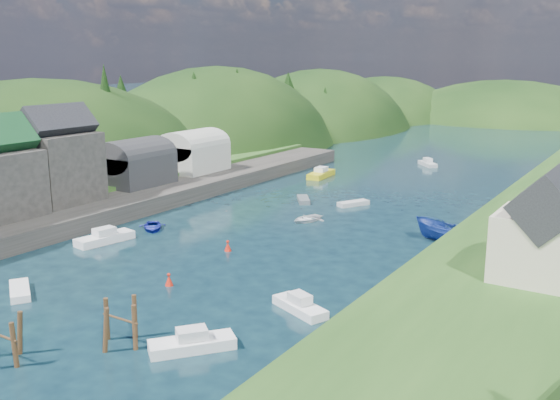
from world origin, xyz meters
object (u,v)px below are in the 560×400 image
Objects in this scene: piling_cluster_near at (2,344)px; piling_cluster_far at (121,327)px; channel_buoy_near at (169,280)px; channel_buoy_far at (228,246)px.

piling_cluster_far reaches higher than piling_cluster_near.
piling_cluster_far is at bearing -64.17° from channel_buoy_near.
piling_cluster_far reaches higher than channel_buoy_far.
piling_cluster_near is 7.19m from piling_cluster_far.
piling_cluster_near is 3.17× the size of channel_buoy_far.
piling_cluster_far is at bearing -72.39° from channel_buoy_far.
piling_cluster_far is 11.02m from channel_buoy_near.
piling_cluster_near is at bearing -128.11° from piling_cluster_far.
piling_cluster_far is (4.44, 5.66, 0.07)m from piling_cluster_near.
piling_cluster_far is 3.30× the size of channel_buoy_far.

